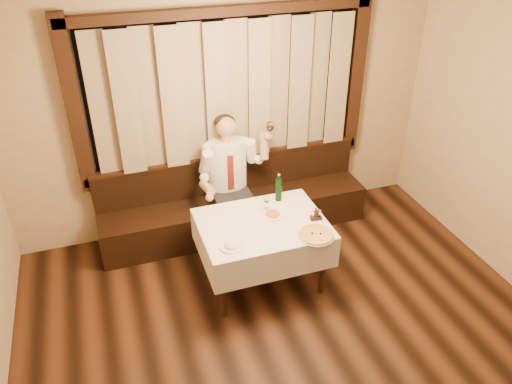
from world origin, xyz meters
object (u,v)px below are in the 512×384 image
object	(u,v)px
seated_man	(230,171)
green_bottle	(279,189)
banquette	(234,207)
pizza	(316,235)
pasta_red	(273,213)
pasta_cream	(231,244)
dining_table	(262,231)
cruet_caddy	(316,216)

from	to	relation	value
seated_man	green_bottle	bearing A→B (deg)	-57.72
seated_man	banquette	bearing A→B (deg)	53.53
pizza	seated_man	world-z (taller)	seated_man
banquette	pasta_red	xyz separation A→B (m)	(0.14, -0.94, 0.48)
pasta_cream	pizza	bearing A→B (deg)	-7.28
pasta_red	banquette	bearing A→B (deg)	98.63
dining_table	cruet_caddy	bearing A→B (deg)	-12.59
pasta_cream	green_bottle	world-z (taller)	green_bottle
pizza	pasta_cream	xyz separation A→B (m)	(-0.82, 0.10, 0.02)
seated_man	pasta_red	bearing A→B (deg)	-76.05
pasta_red	seated_man	xyz separation A→B (m)	(-0.21, 0.84, 0.08)
pasta_red	pasta_cream	world-z (taller)	pasta_red
banquette	pasta_cream	size ratio (longest dim) A/B	13.70
banquette	seated_man	bearing A→B (deg)	-126.47
pasta_cream	cruet_caddy	size ratio (longest dim) A/B	1.87
dining_table	green_bottle	distance (m)	0.52
pasta_cream	cruet_caddy	distance (m)	0.95
pasta_red	green_bottle	distance (m)	0.32
dining_table	banquette	bearing A→B (deg)	90.00
dining_table	green_bottle	size ratio (longest dim) A/B	4.02
pizza	pasta_cream	distance (m)	0.82
pasta_red	seated_man	bearing A→B (deg)	103.95
pizza	cruet_caddy	distance (m)	0.29
banquette	pizza	bearing A→B (deg)	-73.59
banquette	seated_man	distance (m)	0.57
green_bottle	cruet_caddy	bearing A→B (deg)	-63.90
dining_table	pasta_red	world-z (taller)	pasta_red
pasta_red	seated_man	world-z (taller)	seated_man
dining_table	pasta_cream	size ratio (longest dim) A/B	5.44
pizza	banquette	bearing A→B (deg)	106.41
pasta_red	green_bottle	bearing A→B (deg)	58.03
dining_table	pasta_cream	bearing A→B (deg)	-145.61
dining_table	green_bottle	bearing A→B (deg)	48.79
pizza	pasta_red	distance (m)	0.54
dining_table	pasta_cream	xyz separation A→B (m)	(-0.40, -0.28, 0.14)
pizza	pasta_red	size ratio (longest dim) A/B	1.47
pizza	green_bottle	size ratio (longest dim) A/B	1.12
pizza	pasta_cream	size ratio (longest dim) A/B	1.52
pasta_cream	seated_man	xyz separation A→B (m)	(0.34, 1.21, 0.08)
pasta_cream	green_bottle	xyz separation A→B (m)	(0.71, 0.62, 0.10)
green_bottle	cruet_caddy	size ratio (longest dim) A/B	2.53
dining_table	seated_man	distance (m)	0.96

